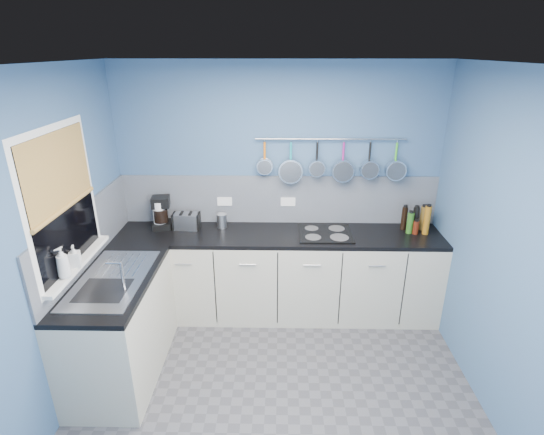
{
  "coord_description": "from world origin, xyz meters",
  "views": [
    {
      "loc": [
        0.01,
        -2.54,
        2.59
      ],
      "look_at": [
        -0.05,
        0.75,
        1.25
      ],
      "focal_mm": 27.6,
      "sensor_mm": 36.0,
      "label": 1
    }
  ],
  "objects_px": {
    "soap_bottle_a": "(63,263)",
    "hob": "(325,233)",
    "canister": "(222,221)",
    "toaster": "(186,221)",
    "soap_bottle_b": "(74,256)",
    "paper_towel": "(160,215)",
    "coffee_maker": "(161,213)"
  },
  "relations": [
    {
      "from": "soap_bottle_a",
      "to": "hob",
      "type": "height_order",
      "value": "soap_bottle_a"
    },
    {
      "from": "canister",
      "to": "toaster",
      "type": "bearing_deg",
      "value": -174.78
    },
    {
      "from": "soap_bottle_a",
      "to": "toaster",
      "type": "xyz_separation_m",
      "value": [
        0.61,
        1.24,
        -0.19
      ]
    },
    {
      "from": "canister",
      "to": "hob",
      "type": "xyz_separation_m",
      "value": [
        1.03,
        -0.14,
        -0.07
      ]
    },
    {
      "from": "soap_bottle_b",
      "to": "hob",
      "type": "bearing_deg",
      "value": 25.83
    },
    {
      "from": "soap_bottle_a",
      "to": "paper_towel",
      "type": "bearing_deg",
      "value": 74.48
    },
    {
      "from": "soap_bottle_a",
      "to": "canister",
      "type": "relative_size",
      "value": 1.64
    },
    {
      "from": "coffee_maker",
      "to": "soap_bottle_b",
      "type": "bearing_deg",
      "value": -117.12
    },
    {
      "from": "soap_bottle_b",
      "to": "paper_towel",
      "type": "distance_m",
      "value": 1.13
    },
    {
      "from": "toaster",
      "to": "soap_bottle_b",
      "type": "bearing_deg",
      "value": -113.22
    },
    {
      "from": "soap_bottle_b",
      "to": "canister",
      "type": "relative_size",
      "value": 1.18
    },
    {
      "from": "hob",
      "to": "coffee_maker",
      "type": "bearing_deg",
      "value": 175.68
    },
    {
      "from": "paper_towel",
      "to": "hob",
      "type": "relative_size",
      "value": 0.55
    },
    {
      "from": "toaster",
      "to": "canister",
      "type": "distance_m",
      "value": 0.35
    },
    {
      "from": "paper_towel",
      "to": "coffee_maker",
      "type": "bearing_deg",
      "value": 38.08
    },
    {
      "from": "soap_bottle_a",
      "to": "coffee_maker",
      "type": "xyz_separation_m",
      "value": [
        0.36,
        1.26,
        -0.11
      ]
    },
    {
      "from": "paper_towel",
      "to": "hob",
      "type": "distance_m",
      "value": 1.66
    },
    {
      "from": "canister",
      "to": "hob",
      "type": "height_order",
      "value": "canister"
    },
    {
      "from": "soap_bottle_b",
      "to": "coffee_maker",
      "type": "xyz_separation_m",
      "value": [
        0.36,
        1.09,
        -0.08
      ]
    },
    {
      "from": "canister",
      "to": "paper_towel",
      "type": "bearing_deg",
      "value": -177.31
    },
    {
      "from": "soap_bottle_b",
      "to": "hob",
      "type": "height_order",
      "value": "soap_bottle_b"
    },
    {
      "from": "soap_bottle_a",
      "to": "hob",
      "type": "relative_size",
      "value": 0.46
    },
    {
      "from": "soap_bottle_a",
      "to": "toaster",
      "type": "height_order",
      "value": "soap_bottle_a"
    },
    {
      "from": "soap_bottle_a",
      "to": "hob",
      "type": "xyz_separation_m",
      "value": [
        1.99,
        1.13,
        -0.26
      ]
    },
    {
      "from": "soap_bottle_a",
      "to": "coffee_maker",
      "type": "distance_m",
      "value": 1.31
    },
    {
      "from": "paper_towel",
      "to": "toaster",
      "type": "distance_m",
      "value": 0.27
    },
    {
      "from": "canister",
      "to": "hob",
      "type": "distance_m",
      "value": 1.04
    },
    {
      "from": "paper_towel",
      "to": "hob",
      "type": "height_order",
      "value": "paper_towel"
    },
    {
      "from": "hob",
      "to": "paper_towel",
      "type": "bearing_deg",
      "value": 176.13
    },
    {
      "from": "paper_towel",
      "to": "coffee_maker",
      "type": "distance_m",
      "value": 0.03
    },
    {
      "from": "toaster",
      "to": "canister",
      "type": "xyz_separation_m",
      "value": [
        0.35,
        0.03,
        -0.01
      ]
    },
    {
      "from": "soap_bottle_a",
      "to": "paper_towel",
      "type": "height_order",
      "value": "soap_bottle_a"
    }
  ]
}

